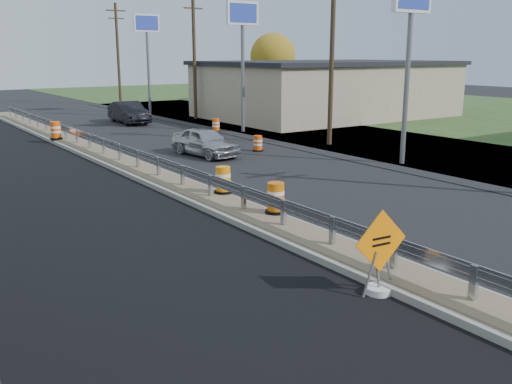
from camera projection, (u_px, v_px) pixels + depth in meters
ground at (244, 216)px, 17.42m from camera, size 140.00×140.00×0.00m
grass_verge_far at (509, 121)px, 41.97m from camera, size 40.00×120.00×0.03m
milled_overlay at (17, 176)px, 22.99m from camera, size 7.20×120.00×0.01m
median at (138, 170)px, 23.80m from camera, size 1.60×55.00×0.23m
guardrail at (128, 152)px, 24.45m from camera, size 0.10×46.15×0.72m
retail_building_near at (327, 89)px, 44.49m from camera, size 18.50×12.50×4.27m
pylon_sign_south at (411, 14)px, 24.08m from camera, size 2.20×0.30×7.90m
pylon_sign_mid at (242, 25)px, 34.48m from camera, size 2.20×0.30×7.90m
pylon_sign_north at (147, 32)px, 45.67m from camera, size 2.20×0.30×7.90m
utility_pole_smid at (332, 51)px, 29.80m from camera, size 1.90×0.26×9.40m
utility_pole_nmid at (194, 52)px, 41.79m from camera, size 1.90×0.26×9.40m
utility_pole_north at (118, 52)px, 53.79m from camera, size 1.90×0.26×9.40m
tree_far_yellow at (273, 56)px, 57.88m from camera, size 4.62×4.62×6.86m
caution_sign at (379, 273)px, 11.68m from camera, size 1.30×0.55×1.80m
barrel_median_near at (276, 198)px, 16.82m from camera, size 0.63×0.63×0.92m
barrel_median_mid at (223, 180)px, 19.24m from camera, size 0.62×0.62×0.91m
barrel_median_far at (56, 131)px, 31.31m from camera, size 0.66×0.66×0.97m
barrel_shoulder_near at (258, 144)px, 28.89m from camera, size 0.54×0.54×0.79m
barrel_shoulder_mid at (216, 125)px, 36.12m from camera, size 0.56×0.56×0.83m
car_silver at (205, 142)px, 27.50m from camera, size 2.06×4.18×1.37m
car_dark_mid at (129, 112)px, 40.37m from camera, size 1.79×4.71×1.53m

